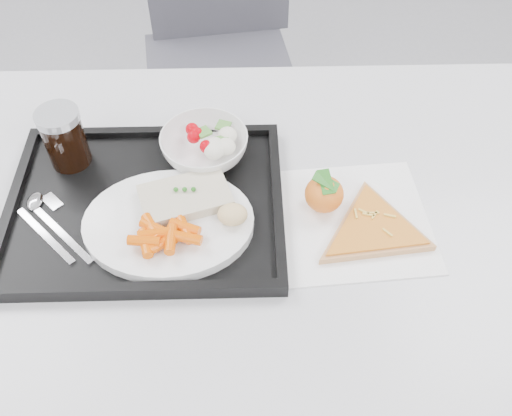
{
  "coord_description": "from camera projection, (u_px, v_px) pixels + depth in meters",
  "views": [
    {
      "loc": [
        0.02,
        -0.3,
        1.48
      ],
      "look_at": [
        0.03,
        0.3,
        0.77
      ],
      "focal_mm": 40.0,
      "sensor_mm": 36.0,
      "label": 1
    }
  ],
  "objects": [
    {
      "name": "table",
      "position": [
        236.0,
        239.0,
        0.99
      ],
      "size": [
        1.2,
        0.8,
        0.75
      ],
      "color": "silver",
      "rests_on": "ground"
    },
    {
      "name": "chair",
      "position": [
        219.0,
        33.0,
        1.65
      ],
      "size": [
        0.47,
        0.47,
        0.93
      ],
      "color": "#3E3D45",
      "rests_on": "ground"
    },
    {
      "name": "tray",
      "position": [
        146.0,
        206.0,
        0.94
      ],
      "size": [
        0.45,
        0.35,
        0.03
      ],
      "color": "black",
      "rests_on": "table"
    },
    {
      "name": "dinner_plate",
      "position": [
        169.0,
        223.0,
        0.9
      ],
      "size": [
        0.27,
        0.27,
        0.02
      ],
      "color": "white",
      "rests_on": "tray"
    },
    {
      "name": "fish_fillet",
      "position": [
        185.0,
        197.0,
        0.91
      ],
      "size": [
        0.16,
        0.12,
        0.03
      ],
      "color": "beige",
      "rests_on": "dinner_plate"
    },
    {
      "name": "bread_roll",
      "position": [
        232.0,
        214.0,
        0.88
      ],
      "size": [
        0.05,
        0.04,
        0.03
      ],
      "color": "#ECD48A",
      "rests_on": "dinner_plate"
    },
    {
      "name": "salad_bowl",
      "position": [
        205.0,
        146.0,
        0.99
      ],
      "size": [
        0.15,
        0.15,
        0.05
      ],
      "color": "white",
      "rests_on": "tray"
    },
    {
      "name": "cola_glass",
      "position": [
        64.0,
        137.0,
        0.96
      ],
      "size": [
        0.07,
        0.07,
        0.11
      ],
      "color": "black",
      "rests_on": "tray"
    },
    {
      "name": "cutlery",
      "position": [
        48.0,
        221.0,
        0.91
      ],
      "size": [
        0.14,
        0.15,
        0.01
      ],
      "color": "silver",
      "rests_on": "tray"
    },
    {
      "name": "napkin",
      "position": [
        351.0,
        220.0,
        0.93
      ],
      "size": [
        0.27,
        0.26,
        0.0
      ],
      "color": "white",
      "rests_on": "table"
    },
    {
      "name": "tangerine",
      "position": [
        324.0,
        194.0,
        0.92
      ],
      "size": [
        0.08,
        0.08,
        0.07
      ],
      "color": "#F04F03",
      "rests_on": "napkin"
    },
    {
      "name": "pizza_slice",
      "position": [
        373.0,
        229.0,
        0.91
      ],
      "size": [
        0.31,
        0.31,
        0.02
      ],
      "color": "tan",
      "rests_on": "napkin"
    },
    {
      "name": "carrot_pile",
      "position": [
        164.0,
        235.0,
        0.86
      ],
      "size": [
        0.11,
        0.08,
        0.02
      ],
      "color": "#E65502",
      "rests_on": "dinner_plate"
    },
    {
      "name": "salad_contents",
      "position": [
        214.0,
        143.0,
        0.98
      ],
      "size": [
        0.09,
        0.09,
        0.03
      ],
      "color": "#B50009",
      "rests_on": "salad_bowl"
    }
  ]
}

